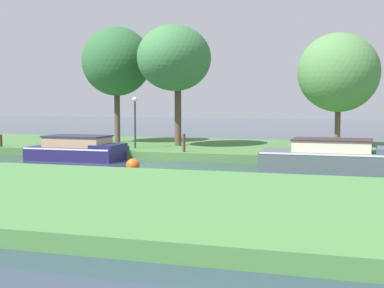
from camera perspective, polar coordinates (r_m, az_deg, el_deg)
The scene contains 12 objects.
ground_plane at distance 25.71m, azimuth -5.43°, elevation -2.08°, with size 120.00×120.00×0.00m, color #2B3B4B.
riverbank_far at distance 32.21m, azimuth -0.53°, elevation -0.37°, with size 72.00×10.00×0.40m, color #437039.
riverbank_near at distance 17.84m, azimuth -16.90°, elevation -4.55°, with size 72.00×10.00×0.40m, color #477D3F.
navy_barge at distance 28.32m, azimuth -11.20°, elevation -0.51°, with size 4.51×2.32×1.17m.
slate_narrowboat at distance 24.87m, azimuth 13.19°, elevation -1.15°, with size 5.19×2.39×1.26m.
willow_tree_left at distance 33.81m, azimuth -7.47°, elevation 8.09°, with size 3.97×4.04×6.67m.
willow_tree_centre at distance 30.72m, azimuth -1.75°, elevation 8.47°, with size 3.81×4.71×6.43m.
willow_tree_right at distance 31.51m, azimuth 14.29°, elevation 6.86°, with size 4.30×4.32×6.00m.
lamp_post at distance 29.62m, azimuth -5.67°, elevation 2.82°, with size 0.24×0.24×2.63m.
mooring_post_near at distance 27.48m, azimuth -0.80°, elevation 0.11°, with size 0.14×0.14×0.87m, color #4C3026.
mooring_post_far at distance 32.26m, azimuth -18.40°, elevation 0.33°, with size 0.18×0.18×0.64m, color #503526.
channel_buoy at distance 23.18m, azimuth -5.87°, elevation -2.12°, with size 0.55×0.55×0.55m, color #E55919.
Camera 1 is at (10.06, -23.48, 2.96)m, focal length 53.93 mm.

